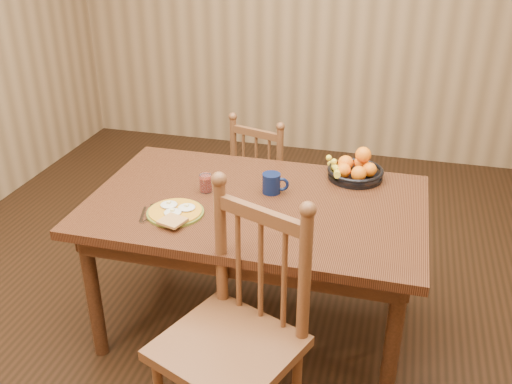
% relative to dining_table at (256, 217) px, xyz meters
% --- Properties ---
extents(room, '(4.52, 5.02, 2.72)m').
position_rel_dining_table_xyz_m(room, '(0.00, 0.00, 0.68)').
color(room, black).
rests_on(room, ground).
extents(dining_table, '(1.60, 1.00, 0.75)m').
position_rel_dining_table_xyz_m(dining_table, '(0.00, 0.00, 0.00)').
color(dining_table, black).
rests_on(dining_table, ground).
extents(chair_far, '(0.49, 0.48, 0.88)m').
position_rel_dining_table_xyz_m(chair_far, '(-0.15, 0.86, -0.24)').
color(chair_far, '#553119').
rests_on(chair_far, ground).
extents(chair_near, '(0.63, 0.62, 1.08)m').
position_rel_dining_table_xyz_m(chair_near, '(0.10, -0.70, -0.14)').
color(chair_near, '#553119').
rests_on(chair_near, ground).
extents(breakfast_plate, '(0.26, 0.30, 0.04)m').
position_rel_dining_table_xyz_m(breakfast_plate, '(-0.33, -0.22, 0.10)').
color(breakfast_plate, '#59601E').
rests_on(breakfast_plate, dining_table).
extents(fork, '(0.06, 0.18, 0.00)m').
position_rel_dining_table_xyz_m(fork, '(-0.46, -0.24, 0.09)').
color(fork, silver).
rests_on(fork, dining_table).
extents(spoon, '(0.06, 0.15, 0.01)m').
position_rel_dining_table_xyz_m(spoon, '(-0.43, -0.23, 0.09)').
color(spoon, silver).
rests_on(spoon, dining_table).
extents(coffee_mug, '(0.13, 0.09, 0.10)m').
position_rel_dining_table_xyz_m(coffee_mug, '(0.05, 0.11, 0.14)').
color(coffee_mug, '#091333').
rests_on(coffee_mug, dining_table).
extents(juice_glass, '(0.06, 0.06, 0.09)m').
position_rel_dining_table_xyz_m(juice_glass, '(-0.27, 0.04, 0.13)').
color(juice_glass, silver).
rests_on(juice_glass, dining_table).
extents(fruit_bowl, '(0.32, 0.29, 0.17)m').
position_rel_dining_table_xyz_m(fruit_bowl, '(0.43, 0.38, 0.13)').
color(fruit_bowl, black).
rests_on(fruit_bowl, dining_table).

